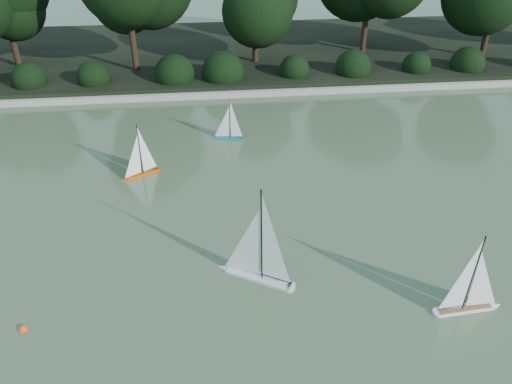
% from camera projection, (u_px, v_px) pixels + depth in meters
% --- Properties ---
extents(ground, '(80.00, 80.00, 0.00)m').
position_uv_depth(ground, '(269.00, 312.00, 7.76)').
color(ground, '#36472B').
rests_on(ground, ground).
extents(pond_coping, '(40.00, 0.35, 0.18)m').
position_uv_depth(pond_coping, '(231.00, 94.00, 15.26)').
color(pond_coping, gray).
rests_on(pond_coping, ground).
extents(far_bank, '(40.00, 8.00, 0.30)m').
position_uv_depth(far_bank, '(224.00, 53.00, 18.58)').
color(far_bank, black).
rests_on(far_bank, ground).
extents(shrub_hedge, '(29.10, 1.10, 1.10)m').
position_uv_depth(shrub_hedge, '(229.00, 72.00, 15.82)').
color(shrub_hedge, black).
rests_on(shrub_hedge, ground).
extents(sailboat_white_a, '(1.31, 0.88, 1.94)m').
position_uv_depth(sailboat_white_a, '(253.00, 263.00, 8.27)').
color(sailboat_white_a, silver).
rests_on(sailboat_white_a, ground).
extents(sailboat_white_b, '(1.16, 0.27, 1.58)m').
position_uv_depth(sailboat_white_b, '(473.00, 298.00, 7.68)').
color(sailboat_white_b, white).
rests_on(sailboat_white_b, ground).
extents(sailboat_orange, '(0.87, 0.59, 1.29)m').
position_uv_depth(sailboat_orange, '(138.00, 168.00, 11.16)').
color(sailboat_orange, '#ED4900').
rests_on(sailboat_orange, ground).
extents(sailboat_teal, '(0.86, 0.32, 1.17)m').
position_uv_depth(sailboat_teal, '(227.00, 132.00, 12.76)').
color(sailboat_teal, '#08787B').
rests_on(sailboat_teal, ground).
extents(race_buoy, '(0.14, 0.14, 0.14)m').
position_uv_depth(race_buoy, '(23.00, 330.00, 7.46)').
color(race_buoy, '#FC500D').
rests_on(race_buoy, ground).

